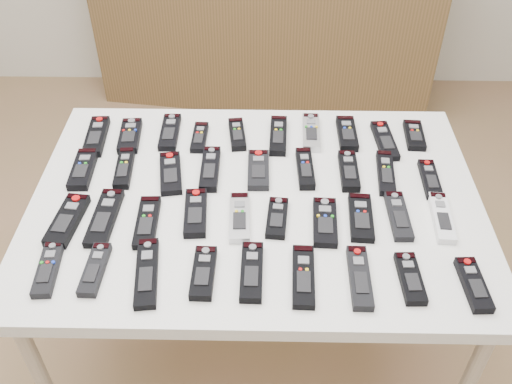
{
  "coord_description": "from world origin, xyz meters",
  "views": [
    {
      "loc": [
        0.14,
        -1.16,
        1.84
      ],
      "look_at": [
        0.12,
        0.02,
        0.8
      ],
      "focal_mm": 40.0,
      "sensor_mm": 36.0,
      "label": 1
    }
  ],
  "objects_px": {
    "remote_22": "(196,213)",
    "remote_25": "(325,222)",
    "remote_8": "(385,141)",
    "remote_17": "(386,173)",
    "remote_36": "(410,278)",
    "remote_16": "(349,171)",
    "table": "(256,212)",
    "remote_9": "(414,135)",
    "remote_2": "(170,132)",
    "remote_3": "(200,137)",
    "remote_12": "(171,173)",
    "sideboard": "(265,26)",
    "remote_11": "(124,168)",
    "remote_34": "(303,276)",
    "remote_33": "(252,272)",
    "remote_35": "(360,277)",
    "remote_31": "(147,273)",
    "remote_6": "(311,132)",
    "remote_10": "(83,169)",
    "remote_15": "(305,168)",
    "remote_37": "(474,285)",
    "remote_14": "(258,170)",
    "remote_19": "(67,220)",
    "remote_5": "(278,136)",
    "remote_0": "(96,136)",
    "remote_24": "(277,218)",
    "remote_26": "(361,217)",
    "remote_13": "(210,169)",
    "remote_27": "(398,216)",
    "remote_29": "(48,269)",
    "remote_30": "(95,269)",
    "remote_7": "(347,134)",
    "remote_32": "(203,273)",
    "remote_21": "(147,222)",
    "remote_20": "(105,218)",
    "remote_28": "(442,217)",
    "remote_23": "(240,217)"
  },
  "relations": [
    {
      "from": "table",
      "to": "remote_5",
      "type": "relative_size",
      "value": 6.67
    },
    {
      "from": "remote_16",
      "to": "remote_19",
      "type": "xyz_separation_m",
      "value": [
        -0.76,
        -0.22,
        0.0
      ]
    },
    {
      "from": "remote_0",
      "to": "remote_32",
      "type": "relative_size",
      "value": 1.22
    },
    {
      "from": "remote_8",
      "to": "remote_28",
      "type": "bearing_deg",
      "value": -78.09
    },
    {
      "from": "remote_34",
      "to": "remote_37",
      "type": "distance_m",
      "value": 0.4
    },
    {
      "from": "remote_12",
      "to": "remote_27",
      "type": "distance_m",
      "value": 0.65
    },
    {
      "from": "remote_5",
      "to": "table",
      "type": "bearing_deg",
      "value": -100.96
    },
    {
      "from": "remote_24",
      "to": "remote_32",
      "type": "xyz_separation_m",
      "value": [
        -0.18,
        -0.19,
        0.0
      ]
    },
    {
      "from": "remote_30",
      "to": "remote_24",
      "type": "bearing_deg",
      "value": 25.13
    },
    {
      "from": "remote_14",
      "to": "remote_17",
      "type": "relative_size",
      "value": 0.88
    },
    {
      "from": "remote_10",
      "to": "remote_12",
      "type": "xyz_separation_m",
      "value": [
        0.26,
        -0.01,
        -0.0
      ]
    },
    {
      "from": "remote_24",
      "to": "remote_29",
      "type": "distance_m",
      "value": 0.59
    },
    {
      "from": "remote_19",
      "to": "remote_9",
      "type": "bearing_deg",
      "value": 28.6
    },
    {
      "from": "remote_20",
      "to": "remote_28",
      "type": "distance_m",
      "value": 0.9
    },
    {
      "from": "remote_24",
      "to": "remote_26",
      "type": "relative_size",
      "value": 0.84
    },
    {
      "from": "remote_15",
      "to": "remote_21",
      "type": "height_order",
      "value": "remote_15"
    },
    {
      "from": "remote_22",
      "to": "remote_25",
      "type": "distance_m",
      "value": 0.35
    },
    {
      "from": "remote_31",
      "to": "remote_6",
      "type": "bearing_deg",
      "value": 47.3
    },
    {
      "from": "remote_12",
      "to": "remote_14",
      "type": "distance_m",
      "value": 0.25
    },
    {
      "from": "remote_23",
      "to": "remote_21",
      "type": "bearing_deg",
      "value": -176.72
    },
    {
      "from": "table",
      "to": "remote_24",
      "type": "height_order",
      "value": "remote_24"
    },
    {
      "from": "remote_9",
      "to": "remote_33",
      "type": "bearing_deg",
      "value": -127.66
    },
    {
      "from": "remote_0",
      "to": "remote_21",
      "type": "height_order",
      "value": "remote_0"
    },
    {
      "from": "sideboard",
      "to": "remote_15",
      "type": "relative_size",
      "value": 10.72
    },
    {
      "from": "remote_2",
      "to": "remote_35",
      "type": "xyz_separation_m",
      "value": [
        0.53,
        -0.59,
        0.0
      ]
    },
    {
      "from": "remote_11",
      "to": "remote_34",
      "type": "bearing_deg",
      "value": -42.3
    },
    {
      "from": "remote_2",
      "to": "remote_15",
      "type": "relative_size",
      "value": 1.04
    },
    {
      "from": "remote_30",
      "to": "remote_7",
      "type": "bearing_deg",
      "value": 42.76
    },
    {
      "from": "remote_11",
      "to": "remote_13",
      "type": "bearing_deg",
      "value": -4.02
    },
    {
      "from": "remote_11",
      "to": "remote_14",
      "type": "bearing_deg",
      "value": -4.17
    },
    {
      "from": "remote_13",
      "to": "remote_31",
      "type": "xyz_separation_m",
      "value": [
        -0.12,
        -0.4,
        -0.0
      ]
    },
    {
      "from": "remote_3",
      "to": "remote_21",
      "type": "distance_m",
      "value": 0.4
    },
    {
      "from": "remote_8",
      "to": "remote_17",
      "type": "xyz_separation_m",
      "value": [
        -0.02,
        -0.16,
        0.0
      ]
    },
    {
      "from": "remote_0",
      "to": "remote_9",
      "type": "xyz_separation_m",
      "value": [
        1.0,
        0.03,
        -0.0
      ]
    },
    {
      "from": "remote_2",
      "to": "remote_3",
      "type": "bearing_deg",
      "value": -15.74
    },
    {
      "from": "remote_12",
      "to": "remote_13",
      "type": "distance_m",
      "value": 0.11
    },
    {
      "from": "remote_8",
      "to": "remote_16",
      "type": "height_order",
      "value": "remote_16"
    },
    {
      "from": "remote_32",
      "to": "remote_36",
      "type": "bearing_deg",
      "value": 0.16
    },
    {
      "from": "sideboard",
      "to": "remote_0",
      "type": "distance_m",
      "value": 1.62
    },
    {
      "from": "remote_9",
      "to": "remote_11",
      "type": "bearing_deg",
      "value": -164.89
    },
    {
      "from": "remote_15",
      "to": "remote_29",
      "type": "distance_m",
      "value": 0.75
    },
    {
      "from": "remote_15",
      "to": "remote_25",
      "type": "distance_m",
      "value": 0.23
    },
    {
      "from": "remote_17",
      "to": "table",
      "type": "bearing_deg",
      "value": -160.04
    },
    {
      "from": "remote_25",
      "to": "remote_16",
      "type": "bearing_deg",
      "value": 71.22
    },
    {
      "from": "remote_14",
      "to": "remote_16",
      "type": "distance_m",
      "value": 0.26
    },
    {
      "from": "remote_12",
      "to": "sideboard",
      "type": "bearing_deg",
      "value": 71.89
    },
    {
      "from": "remote_36",
      "to": "remote_16",
      "type": "bearing_deg",
      "value": 102.83
    },
    {
      "from": "remote_0",
      "to": "remote_17",
      "type": "relative_size",
      "value": 1.02
    },
    {
      "from": "table",
      "to": "remote_9",
      "type": "distance_m",
      "value": 0.58
    },
    {
      "from": "remote_5",
      "to": "remote_13",
      "type": "bearing_deg",
      "value": -137.67
    }
  ]
}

